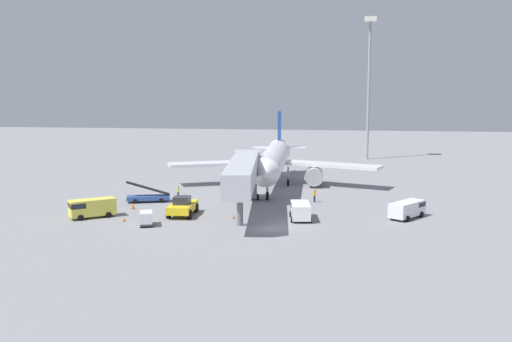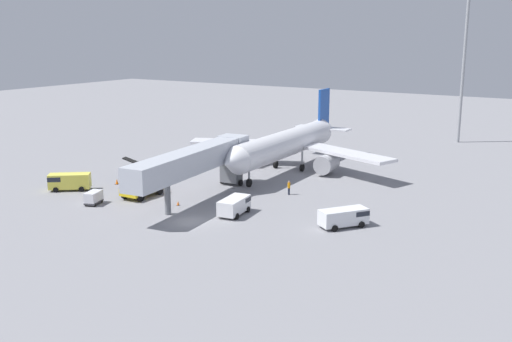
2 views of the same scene
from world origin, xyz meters
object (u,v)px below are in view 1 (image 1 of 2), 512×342
airplane_at_gate (274,161)px  baggage_cart_mid_left (146,218)px  service_van_near_right (408,208)px  safety_cone_charlie (124,219)px  ground_crew_worker_foreground (178,191)px  ground_crew_worker_midground (314,195)px  belt_loader_truck (148,196)px  apron_light_mast (369,63)px  pushback_tug (183,206)px  service_van_near_center (300,210)px  jet_bridge (243,173)px  service_van_outer_left (91,207)px  safety_cone_alpha (133,206)px  safety_cone_bravo (234,216)px

airplane_at_gate → baggage_cart_mid_left: airplane_at_gate is taller
service_van_near_right → safety_cone_charlie: (-32.11, -6.27, -0.88)m
ground_crew_worker_foreground → ground_crew_worker_midground: bearing=-1.6°
belt_loader_truck → safety_cone_charlie: (0.89, -11.34, -0.50)m
apron_light_mast → safety_cone_charlie: bearing=-115.2°
baggage_cart_mid_left → pushback_tug: bearing=65.4°
pushback_tug → baggage_cart_mid_left: pushback_tug is taller
apron_light_mast → service_van_near_center: bearing=-99.7°
airplane_at_gate → jet_bridge: bearing=-94.1°
ground_crew_worker_midground → belt_loader_truck: bearing=-172.1°
belt_loader_truck → ground_crew_worker_foreground: bearing=48.8°
airplane_at_gate → belt_loader_truck: 21.49m
service_van_outer_left → baggage_cart_mid_left: service_van_outer_left is taller
pushback_tug → safety_cone_charlie: size_ratio=11.63×
service_van_near_right → ground_crew_worker_midground: bearing=144.0°
belt_loader_truck → safety_cone_alpha: 4.62m
airplane_at_gate → apron_light_mast: (15.81, 37.34, 16.08)m
safety_cone_alpha → baggage_cart_mid_left: bearing=-61.6°
pushback_tug → baggage_cart_mid_left: bearing=-114.6°
pushback_tug → safety_cone_bravo: (6.30, -0.71, -0.83)m
ground_crew_worker_foreground → ground_crew_worker_midground: (18.75, -0.52, 0.09)m
service_van_outer_left → ground_crew_worker_midground: size_ratio=2.91×
service_van_near_center → ground_crew_worker_foreground: 20.80m
safety_cone_bravo → apron_light_mast: size_ratio=0.02×
safety_cone_charlie → airplane_at_gate: bearing=61.7°
pushback_tug → apron_light_mast: bearing=68.0°
jet_bridge → safety_cone_charlie: size_ratio=48.01×
jet_bridge → safety_cone_charlie: (-12.74, -6.26, -4.70)m
safety_cone_charlie → apron_light_mast: 73.11m
jet_bridge → pushback_tug: jet_bridge is taller
airplane_at_gate → ground_crew_worker_midground: 14.07m
ground_crew_worker_foreground → service_van_near_right: bearing=-16.1°
ground_crew_worker_midground → safety_cone_bravo: ground_crew_worker_midground is taller
jet_bridge → airplane_at_gate: bearing=85.9°
airplane_at_gate → jet_bridge: airplane_at_gate is taller
belt_loader_truck → safety_cone_charlie: size_ratio=11.97×
belt_loader_truck → ground_crew_worker_foreground: size_ratio=3.60×
jet_bridge → belt_loader_truck: jet_bridge is taller
jet_bridge → belt_loader_truck: bearing=159.6°
safety_cone_alpha → safety_cone_charlie: 6.91m
ground_crew_worker_foreground → ground_crew_worker_midground: size_ratio=0.91×
belt_loader_truck → safety_cone_alpha: bearing=-96.4°
airplane_at_gate → pushback_tug: airplane_at_gate is taller
safety_cone_charlie → service_van_near_center: bearing=10.8°
jet_bridge → belt_loader_truck: 15.14m
airplane_at_gate → safety_cone_charlie: (-14.19, -26.33, -3.70)m
jet_bridge → service_van_near_right: size_ratio=4.41×
apron_light_mast → service_van_near_right: bearing=-87.9°
service_van_near_center → safety_cone_charlie: size_ratio=9.84×
belt_loader_truck → service_van_near_right: bearing=-8.7°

